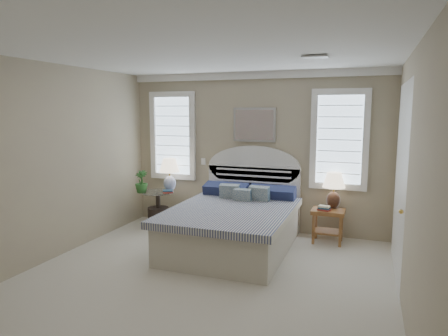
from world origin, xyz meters
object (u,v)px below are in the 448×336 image
at_px(side_table_left, 158,205).
at_px(nightstand_right, 328,219).
at_px(lamp_left, 169,171).
at_px(lamp_right, 334,186).
at_px(bed, 235,222).
at_px(floor_pot, 158,217).

height_order(side_table_left, nightstand_right, side_table_left).
bearing_deg(lamp_left, lamp_right, 1.99).
relative_size(side_table_left, lamp_right, 1.10).
xyz_separation_m(bed, side_table_left, (-1.65, 0.59, 0.00)).
bearing_deg(bed, nightstand_right, 28.03).
relative_size(bed, side_table_left, 3.61).
bearing_deg(nightstand_right, side_table_left, -178.06).
bearing_deg(lamp_right, nightstand_right, -110.65).
xyz_separation_m(side_table_left, floor_pot, (0.01, -0.01, -0.22)).
height_order(nightstand_right, lamp_right, lamp_right).
relative_size(side_table_left, floor_pot, 1.68).
distance_m(nightstand_right, lamp_right, 0.52).
distance_m(side_table_left, floor_pot, 0.22).
bearing_deg(lamp_left, side_table_left, -136.56).
height_order(lamp_left, lamp_right, lamp_left).
distance_m(nightstand_right, lamp_left, 2.86).
distance_m(floor_pot, lamp_left, 0.85).
bearing_deg(floor_pot, side_table_left, 116.23).
relative_size(nightstand_right, lamp_left, 0.89).
relative_size(lamp_left, lamp_right, 1.03).
relative_size(bed, lamp_right, 3.96).
bearing_deg(lamp_left, nightstand_right, -1.05).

